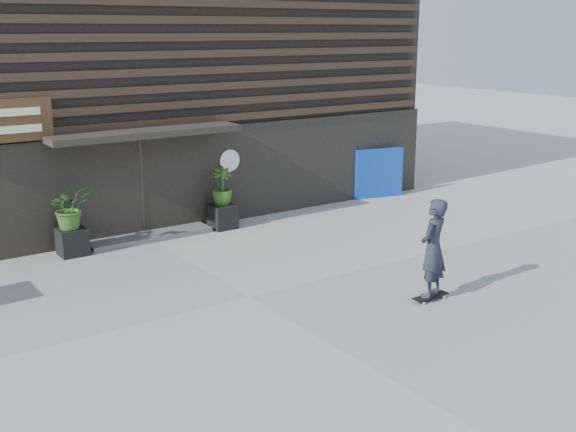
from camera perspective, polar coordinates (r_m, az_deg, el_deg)
ground at (r=13.25m, az=-3.12°, el=-6.57°), size 80.00×80.00×0.00m
entrance_step at (r=17.12m, az=-11.19°, el=-1.60°), size 3.00×0.80×0.12m
planter_pot_left at (r=16.25m, az=-17.09°, el=-2.00°), size 0.60×0.60×0.60m
bamboo_left at (r=16.05m, az=-17.30°, el=0.67°), size 0.86×0.75×0.96m
planter_pot_right at (r=17.68m, az=-5.32°, el=-0.04°), size 0.60×0.60×0.60m
bamboo_right at (r=17.50m, az=-5.39°, el=2.43°), size 0.54×0.54×0.96m
blue_tarp at (r=20.92m, az=7.38°, el=3.46°), size 1.55×0.45×1.46m
building at (r=21.49m, az=-17.59°, el=11.97°), size 18.00×11.00×8.00m
skateboarder at (r=13.00m, az=11.69°, el=-2.58°), size 0.78×0.65×1.93m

